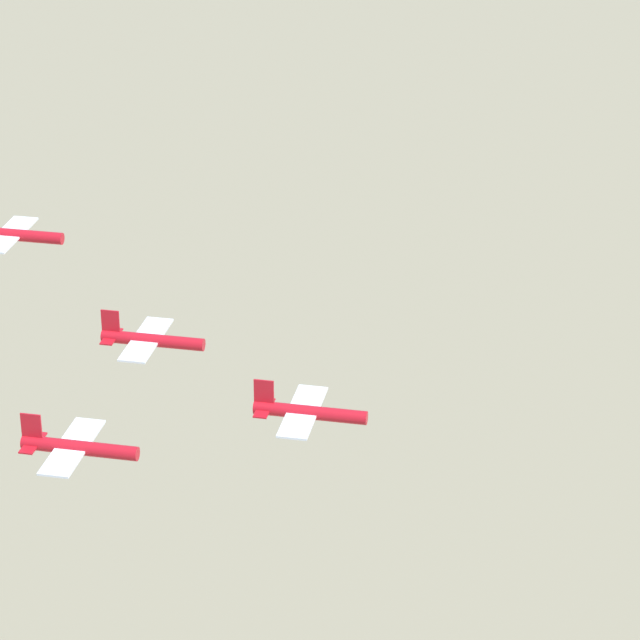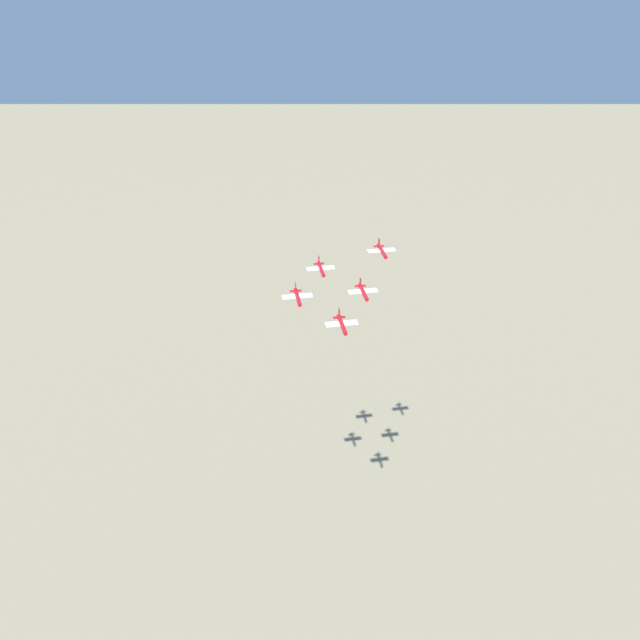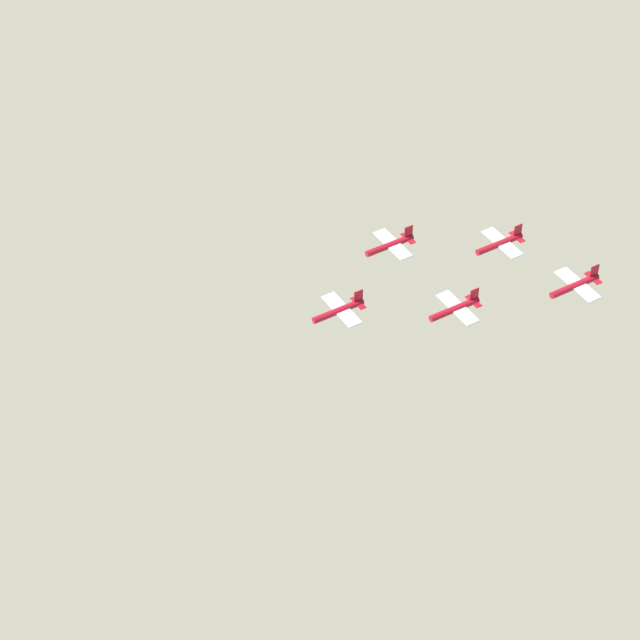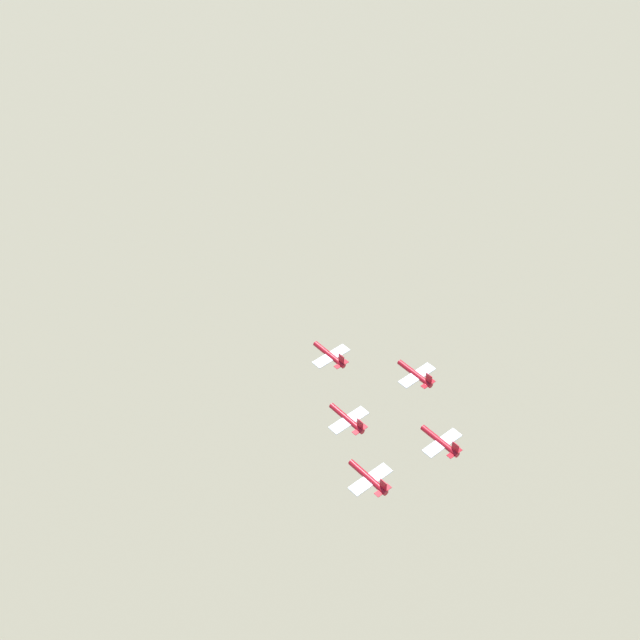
# 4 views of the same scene
# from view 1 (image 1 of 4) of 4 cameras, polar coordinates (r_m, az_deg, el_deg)

# --- Properties ---
(jet_0) EXTENTS (9.55, 9.29, 3.23)m
(jet_0) POSITION_cam_1_polar(r_m,az_deg,el_deg) (126.29, -0.54, -3.47)
(jet_0) COLOR red
(jet_1) EXTENTS (9.55, 9.29, 3.23)m
(jet_1) POSITION_cam_1_polar(r_m,az_deg,el_deg) (138.44, -6.46, -0.73)
(jet_1) COLOR red
(jet_2) EXTENTS (9.55, 9.29, 3.23)m
(jet_2) POSITION_cam_1_polar(r_m,az_deg,el_deg) (122.21, -9.20, -4.74)
(jet_2) COLOR red
(jet_3) EXTENTS (9.55, 9.29, 3.23)m
(jet_3) POSITION_cam_1_polar(r_m,az_deg,el_deg) (150.25, -11.53, 3.18)
(jet_3) COLOR red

